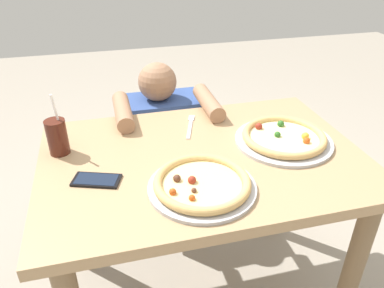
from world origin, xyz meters
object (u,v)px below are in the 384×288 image
drink_cup_colored (57,137)px  cell_phone (97,180)px  pizza_far (284,138)px  pizza_near (202,184)px  diner_seated (161,156)px  fork (190,125)px

drink_cup_colored → cell_phone: drink_cup_colored is taller
pizza_far → cell_phone: pizza_far is taller
pizza_near → pizza_far: 0.43m
drink_cup_colored → diner_seated: bearing=45.5°
drink_cup_colored → cell_phone: 0.25m
pizza_far → drink_cup_colored: 0.82m
pizza_near → cell_phone: (-0.31, 0.12, -0.01)m
pizza_far → cell_phone: bearing=-173.2°
pizza_near → fork: pizza_near is taller
pizza_far → diner_seated: bearing=123.7°
cell_phone → diner_seated: diner_seated is taller
pizza_near → cell_phone: size_ratio=2.03×
pizza_far → drink_cup_colored: (-0.81, 0.13, 0.05)m
pizza_near → diner_seated: size_ratio=0.37×
pizza_near → pizza_far: size_ratio=0.93×
cell_phone → diner_seated: 0.80m
fork → diner_seated: 0.51m
pizza_near → diner_seated: diner_seated is taller
drink_cup_colored → cell_phone: (0.12, -0.21, -0.06)m
drink_cup_colored → diner_seated: (0.43, 0.44, -0.42)m
cell_phone → drink_cup_colored: bearing=119.7°
fork → cell_phone: bearing=-142.2°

